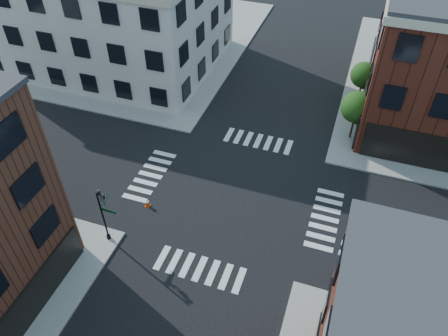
% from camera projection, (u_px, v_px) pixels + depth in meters
% --- Properties ---
extents(ground, '(120.00, 120.00, 0.00)m').
position_uv_depth(ground, '(233.00, 196.00, 33.30)').
color(ground, black).
rests_on(ground, ground).
extents(sidewalk_nw, '(30.00, 30.00, 0.15)m').
position_uv_depth(sidewalk_nw, '(123.00, 36.00, 52.91)').
color(sidewalk_nw, gray).
rests_on(sidewalk_nw, ground).
extents(building_nw, '(22.00, 16.00, 11.00)m').
position_uv_depth(building_nw, '(108.00, 10.00, 45.28)').
color(building_nw, beige).
rests_on(building_nw, ground).
extents(tree_near, '(2.69, 2.69, 4.49)m').
position_uv_depth(tree_near, '(357.00, 109.00, 36.28)').
color(tree_near, black).
rests_on(tree_near, ground).
extents(tree_far, '(2.43, 2.43, 4.07)m').
position_uv_depth(tree_far, '(364.00, 76.00, 40.65)').
color(tree_far, black).
rests_on(tree_far, ground).
extents(signal_pole, '(1.29, 1.24, 4.60)m').
position_uv_depth(signal_pole, '(104.00, 211.00, 28.34)').
color(signal_pole, black).
rests_on(signal_pole, ground).
extents(box_truck, '(8.02, 2.56, 3.61)m').
position_uv_depth(box_truck, '(419.00, 284.00, 25.46)').
color(box_truck, silver).
rests_on(box_truck, ground).
extents(traffic_cone, '(0.38, 0.38, 0.68)m').
position_uv_depth(traffic_cone, '(147.00, 203.00, 32.29)').
color(traffic_cone, '#CE3C09').
rests_on(traffic_cone, ground).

